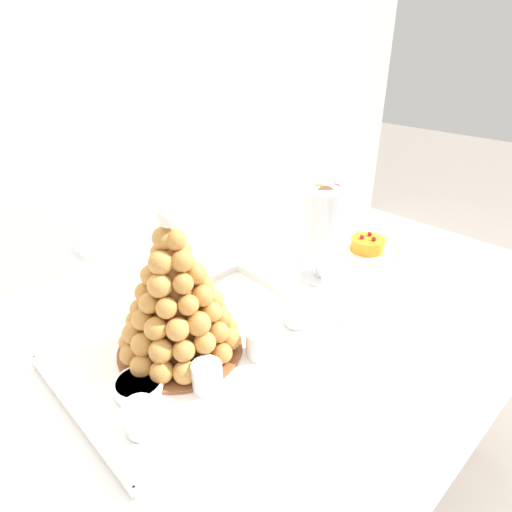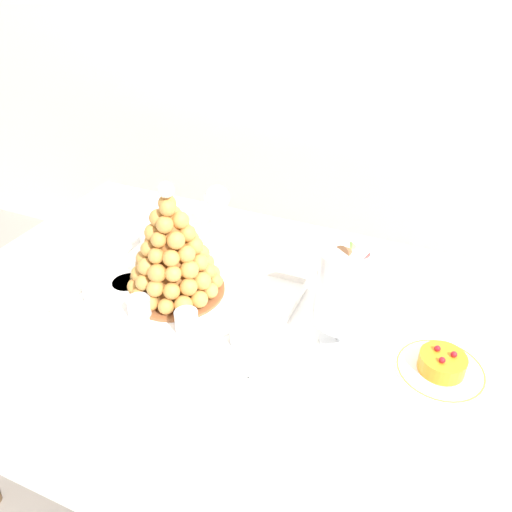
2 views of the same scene
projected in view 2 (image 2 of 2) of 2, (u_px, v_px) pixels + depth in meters
ground_plane at (248, 479)px, 1.72m from camera, size 12.00×12.00×0.00m
backdrop_wall at (372, 25)px, 1.91m from camera, size 4.80×0.10×2.50m
buffet_table at (246, 334)px, 1.36m from camera, size 1.64×0.99×0.73m
serving_tray at (184, 300)px, 1.34m from camera, size 0.56×0.40×0.02m
croquembouche at (172, 253)px, 1.30m from camera, size 0.26×0.26×0.32m
dessert_cup_left at (94, 294)px, 1.31m from camera, size 0.05×0.05×0.06m
dessert_cup_mid_left at (140, 308)px, 1.27m from camera, size 0.06×0.06×0.06m
dessert_cup_centre at (187, 322)px, 1.22m from camera, size 0.06×0.06×0.06m
dessert_cup_mid_right at (243, 334)px, 1.19m from camera, size 0.06×0.06×0.05m
creme_brulee_ramekin at (128, 285)px, 1.37m from camera, size 0.09×0.09×0.02m
macaron_goblet at (346, 287)px, 1.13m from camera, size 0.14×0.14×0.28m
fruit_tart_plate at (441, 366)px, 1.13m from camera, size 0.20×0.20×0.06m
wine_glass at (217, 199)px, 1.56m from camera, size 0.08×0.08×0.17m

